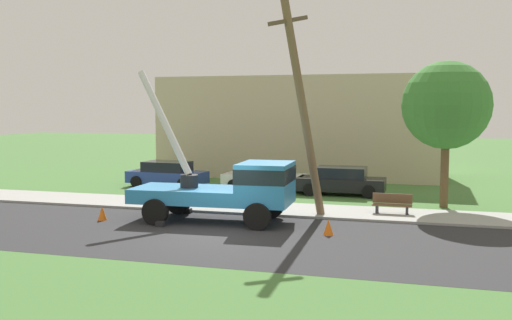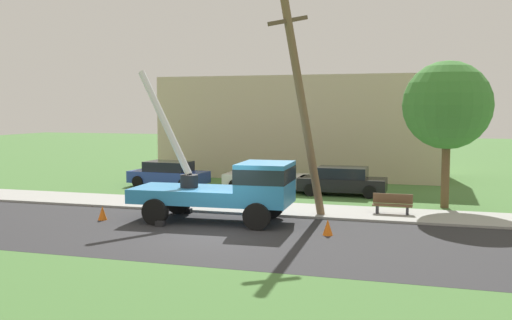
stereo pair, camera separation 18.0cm
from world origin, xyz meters
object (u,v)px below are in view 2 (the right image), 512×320
Objects in this scene: park_bench at (392,205)px; utility_truck at (233,186)px; traffic_cone_behind at (102,213)px; roadside_tree_near at (447,106)px; traffic_cone_ahead at (328,227)px; parked_sedan_black at (342,181)px; leaning_utility_pole at (302,104)px; parked_sedan_white at (266,177)px; parked_sedan_blue at (169,174)px.

utility_truck is at bearing -151.64° from park_bench.
traffic_cone_behind is 15.33m from roadside_tree_near.
traffic_cone_ahead is 0.13× the size of parked_sedan_black.
traffic_cone_ahead is at bearing -113.29° from park_bench.
utility_truck is 10.33m from roadside_tree_near.
parked_sedan_black is (0.58, 6.99, -3.84)m from leaning_utility_pole.
park_bench reaches higher than traffic_cone_behind.
roadside_tree_near is at bearing 38.87° from leaning_utility_pole.
park_bench is at bearing -39.56° from parked_sedan_white.
parked_sedan_blue is at bearing 128.00° from utility_truck.
traffic_cone_ahead is (1.52, -2.69, -4.27)m from leaning_utility_pole.
traffic_cone_ahead is 9.74m from parked_sedan_black.
traffic_cone_behind is at bearing -151.94° from roadside_tree_near.
park_bench is (1.90, 4.42, 0.18)m from traffic_cone_ahead.
leaning_utility_pole is 5.61m from park_bench.
parked_sedan_white is at bearing 69.00° from traffic_cone_behind.
parked_sedan_black is 5.98m from park_bench.
leaning_utility_pole reaches higher than traffic_cone_ahead.
parked_sedan_blue is 9.85m from parked_sedan_black.
traffic_cone_behind is 10.77m from parked_sedan_white.
park_bench is (5.83, 3.15, -0.95)m from utility_truck.
leaning_utility_pole is 15.81× the size of traffic_cone_ahead.
traffic_cone_ahead is 4.82m from park_bench.
roadside_tree_near is at bearing 52.38° from park_bench.
utility_truck is 4.20m from leaning_utility_pole.
roadside_tree_near is at bearing 28.06° from traffic_cone_behind.
parked_sedan_black is at bearing 118.37° from park_bench.
roadside_tree_near is (3.99, 7.13, 4.24)m from traffic_cone_ahead.
roadside_tree_near reaches higher than parked_sedan_blue.
parked_sedan_blue and parked_sedan_white have the same top height.
parked_sedan_white is at bearing 140.44° from park_bench.
utility_truck is 1.52× the size of parked_sedan_blue.
utility_truck is at bearing -109.57° from parked_sedan_black.
park_bench is 0.25× the size of roadside_tree_near.
utility_truck reaches higher than parked_sedan_white.
parked_sedan_blue is at bearing -177.91° from parked_sedan_white.
parked_sedan_white reaches higher than traffic_cone_behind.
parked_sedan_white is at bearing 161.17° from roadside_tree_near.
leaning_utility_pole is 5.53× the size of park_bench.
traffic_cone_behind is (-5.08, -1.07, -1.13)m from utility_truck.
parked_sedan_black is at bearing 70.43° from utility_truck.
utility_truck reaches higher than traffic_cone_ahead.
parked_sedan_black reaches higher than park_bench.
roadside_tree_near reaches higher than parked_sedan_black.
leaning_utility_pole is at bearing -38.48° from parked_sedan_blue.
utility_truck is 9.08m from parked_sedan_white.
parked_sedan_black is (2.99, 8.41, -0.70)m from utility_truck.
parked_sedan_white is at bearing 172.32° from parked_sedan_black.
traffic_cone_ahead is 9.21m from roadside_tree_near.
utility_truck is 4.28m from traffic_cone_ahead.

